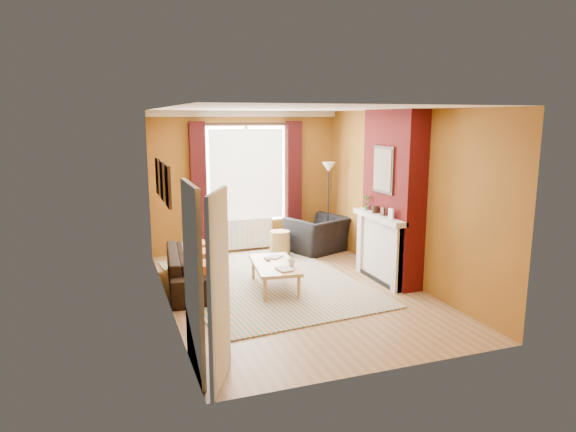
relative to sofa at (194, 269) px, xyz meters
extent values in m
plane|color=brown|center=(1.42, -0.73, -0.30)|extent=(5.50, 5.50, 0.00)
cube|color=brown|center=(1.42, 2.02, 1.10)|extent=(3.80, 0.02, 2.80)
cube|color=brown|center=(1.42, -3.48, 1.10)|extent=(3.80, 0.02, 2.80)
cube|color=brown|center=(3.32, -0.73, 1.10)|extent=(0.02, 5.50, 2.80)
cube|color=brown|center=(-0.48, -0.73, 1.10)|extent=(0.02, 5.50, 2.80)
cube|color=white|center=(1.42, -0.73, 2.50)|extent=(3.80, 5.50, 0.01)
cube|color=#4C0B0A|center=(3.14, -0.73, 1.10)|extent=(0.35, 1.40, 2.80)
cube|color=silver|center=(2.95, -0.73, 0.25)|extent=(0.12, 1.30, 1.10)
cube|color=silver|center=(2.90, -0.73, 0.78)|extent=(0.22, 1.40, 0.08)
cube|color=silver|center=(2.93, -1.31, 0.22)|extent=(0.16, 0.14, 1.04)
cube|color=silver|center=(2.93, -0.15, 0.22)|extent=(0.16, 0.14, 1.04)
cube|color=black|center=(2.98, -0.73, 0.15)|extent=(0.06, 0.80, 0.90)
cube|color=black|center=(2.96, -0.73, -0.27)|extent=(0.20, 1.00, 0.06)
cube|color=silver|center=(2.91, -1.08, 0.90)|extent=(0.03, 0.12, 0.16)
cube|color=black|center=(2.91, -0.83, 0.89)|extent=(0.03, 0.10, 0.14)
cylinder|color=black|center=(2.91, -0.58, 0.88)|extent=(0.10, 0.10, 0.12)
cube|color=black|center=(2.96, -0.73, 1.55)|extent=(0.03, 0.60, 0.75)
cube|color=#AE673A|center=(2.93, -0.73, 1.55)|extent=(0.01, 0.52, 0.66)
cube|color=silver|center=(1.42, 1.98, 2.44)|extent=(3.80, 0.08, 0.12)
cube|color=white|center=(1.42, 1.99, 1.25)|extent=(1.60, 0.04, 1.90)
cube|color=white|center=(1.42, 1.95, 1.25)|extent=(1.50, 0.02, 1.80)
cube|color=silver|center=(1.42, 1.97, 1.25)|extent=(0.06, 0.04, 1.90)
cube|color=#370C0D|center=(0.44, 1.90, 1.05)|extent=(0.30, 0.16, 2.50)
cube|color=#370C0D|center=(2.40, 1.90, 1.05)|extent=(0.30, 0.16, 2.50)
cylinder|color=black|center=(1.42, 1.90, 2.25)|extent=(2.30, 0.05, 0.05)
cube|color=silver|center=(1.42, 1.92, 0.05)|extent=(1.00, 0.10, 0.60)
cube|color=silver|center=(0.97, 1.86, 0.05)|extent=(0.04, 0.03, 0.56)
cube|color=silver|center=(1.08, 1.86, 0.05)|extent=(0.04, 0.03, 0.56)
cube|color=silver|center=(1.19, 1.86, 0.05)|extent=(0.04, 0.03, 0.56)
cube|color=silver|center=(1.30, 1.86, 0.05)|extent=(0.04, 0.03, 0.56)
cube|color=silver|center=(1.41, 1.86, 0.05)|extent=(0.04, 0.03, 0.56)
cube|color=silver|center=(1.52, 1.86, 0.05)|extent=(0.04, 0.03, 0.56)
cube|color=silver|center=(1.63, 1.86, 0.05)|extent=(0.04, 0.03, 0.56)
cube|color=silver|center=(1.74, 1.86, 0.05)|extent=(0.04, 0.03, 0.56)
cube|color=silver|center=(1.85, 1.86, 0.05)|extent=(0.04, 0.03, 0.56)
cube|color=black|center=(-0.45, -0.83, 1.45)|extent=(0.04, 0.44, 0.58)
cube|color=#BCD833|center=(-0.43, -0.83, 1.45)|extent=(0.01, 0.38, 0.52)
cube|color=black|center=(-0.45, -0.18, 1.45)|extent=(0.04, 0.44, 0.58)
cube|color=#2E8A4F|center=(-0.43, -0.18, 1.45)|extent=(0.01, 0.38, 0.52)
cube|color=black|center=(-0.45, 0.47, 1.45)|extent=(0.04, 0.44, 0.58)
cube|color=#DF5037|center=(-0.43, 0.47, 1.45)|extent=(0.01, 0.38, 0.52)
cube|color=silver|center=(-0.46, -2.78, 0.70)|extent=(0.05, 0.94, 2.06)
cube|color=black|center=(-0.44, -2.78, 0.70)|extent=(0.02, 0.80, 1.98)
cube|color=silver|center=(-0.26, -3.14, 0.70)|extent=(0.37, 0.74, 1.98)
imported|color=#3A682E|center=(2.91, -0.28, 0.95)|extent=(0.14, 0.10, 0.27)
cube|color=#B2470E|center=(0.15, -0.60, 0.18)|extent=(0.34, 0.40, 0.16)
cube|color=#B2470E|center=(0.15, 0.10, 0.18)|extent=(0.34, 0.40, 0.16)
cube|color=#B2470E|center=(0.15, 0.70, 0.18)|extent=(0.34, 0.40, 0.16)
cube|color=teal|center=(1.14, -0.20, -0.29)|extent=(3.11, 4.07, 0.02)
imported|color=black|center=(0.00, 0.00, 0.00)|extent=(0.99, 2.12, 0.60)
imported|color=black|center=(2.71, 1.34, 0.05)|extent=(1.37, 1.29, 0.71)
cube|color=tan|center=(1.17, -0.55, 0.10)|extent=(0.79, 1.34, 0.05)
cylinder|color=tan|center=(0.85, -1.09, -0.12)|extent=(0.06, 0.06, 0.37)
cylinder|color=tan|center=(1.35, -1.15, -0.12)|extent=(0.06, 0.06, 0.37)
cylinder|color=tan|center=(0.99, 0.04, -0.12)|extent=(0.06, 0.06, 0.37)
cylinder|color=tan|center=(1.49, -0.02, -0.12)|extent=(0.06, 0.06, 0.37)
cylinder|color=#A27F46|center=(1.89, 1.31, -0.05)|extent=(0.50, 0.50, 0.49)
cylinder|color=black|center=(2.97, 1.44, -0.28)|extent=(0.29, 0.29, 0.03)
cylinder|color=black|center=(2.97, 1.44, 0.56)|extent=(0.03, 0.03, 1.65)
cone|color=#F1E4C5|center=(2.97, 1.44, 1.39)|extent=(0.29, 0.29, 0.20)
imported|color=#999999|center=(1.10, -0.95, 0.14)|extent=(0.24, 0.30, 0.03)
imported|color=#999999|center=(1.23, -0.14, 0.13)|extent=(0.32, 0.31, 0.02)
imported|color=#999999|center=(1.38, -0.76, 0.17)|extent=(0.13, 0.13, 0.10)
cube|color=#27272A|center=(1.12, -0.31, 0.13)|extent=(0.06, 0.17, 0.02)
camera|label=1|loc=(-1.25, -7.91, 2.38)|focal=32.00mm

